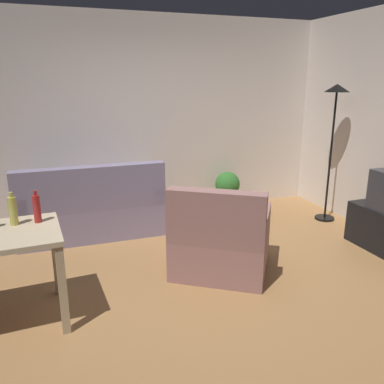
{
  "coord_description": "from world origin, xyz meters",
  "views": [
    {
      "loc": [
        -1.21,
        -3.18,
        1.88
      ],
      "look_at": [
        0.1,
        0.5,
        0.75
      ],
      "focal_mm": 36.97,
      "sensor_mm": 36.0,
      "label": 1
    }
  ],
  "objects_px": {
    "torchiere_lamp": "(334,116)",
    "bottle_squat": "(13,211)",
    "armchair": "(221,241)",
    "potted_plant": "(227,188)",
    "bottle_red": "(37,208)",
    "couch": "(91,210)"
  },
  "relations": [
    {
      "from": "torchiere_lamp",
      "to": "bottle_red",
      "type": "height_order",
      "value": "torchiere_lamp"
    },
    {
      "from": "torchiere_lamp",
      "to": "bottle_squat",
      "type": "xyz_separation_m",
      "value": [
        -3.8,
        -1.01,
        -0.53
      ]
    },
    {
      "from": "couch",
      "to": "bottle_squat",
      "type": "bearing_deg",
      "value": 65.01
    },
    {
      "from": "potted_plant",
      "to": "torchiere_lamp",
      "type": "bearing_deg",
      "value": -37.13
    },
    {
      "from": "torchiere_lamp",
      "to": "bottle_squat",
      "type": "bearing_deg",
      "value": -165.09
    },
    {
      "from": "torchiere_lamp",
      "to": "bottle_red",
      "type": "xyz_separation_m",
      "value": [
        -3.62,
        -1.01,
        -0.54
      ]
    },
    {
      "from": "armchair",
      "to": "bottle_squat",
      "type": "relative_size",
      "value": 4.53
    },
    {
      "from": "armchair",
      "to": "torchiere_lamp",
      "type": "bearing_deg",
      "value": -121.03
    },
    {
      "from": "torchiere_lamp",
      "to": "bottle_squat",
      "type": "height_order",
      "value": "torchiere_lamp"
    },
    {
      "from": "torchiere_lamp",
      "to": "couch",
      "type": "bearing_deg",
      "value": 170.39
    },
    {
      "from": "potted_plant",
      "to": "bottle_red",
      "type": "height_order",
      "value": "bottle_red"
    },
    {
      "from": "bottle_red",
      "to": "bottle_squat",
      "type": "bearing_deg",
      "value": -179.57
    },
    {
      "from": "couch",
      "to": "torchiere_lamp",
      "type": "distance_m",
      "value": 3.32
    },
    {
      "from": "couch",
      "to": "bottle_red",
      "type": "xyz_separation_m",
      "value": [
        -0.54,
        -1.53,
        0.57
      ]
    },
    {
      "from": "potted_plant",
      "to": "bottle_red",
      "type": "xyz_separation_m",
      "value": [
        -2.52,
        -1.85,
        0.55
      ]
    },
    {
      "from": "torchiere_lamp",
      "to": "armchair",
      "type": "height_order",
      "value": "torchiere_lamp"
    },
    {
      "from": "bottle_squat",
      "to": "bottle_red",
      "type": "height_order",
      "value": "bottle_squat"
    },
    {
      "from": "armchair",
      "to": "bottle_red",
      "type": "xyz_separation_m",
      "value": [
        -1.65,
        -0.08,
        0.56
      ]
    },
    {
      "from": "bottle_squat",
      "to": "torchiere_lamp",
      "type": "bearing_deg",
      "value": 14.91
    },
    {
      "from": "potted_plant",
      "to": "bottle_squat",
      "type": "relative_size",
      "value": 2.12
    },
    {
      "from": "torchiere_lamp",
      "to": "armchair",
      "type": "distance_m",
      "value": 2.44
    },
    {
      "from": "potted_plant",
      "to": "bottle_squat",
      "type": "distance_m",
      "value": 3.32
    }
  ]
}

